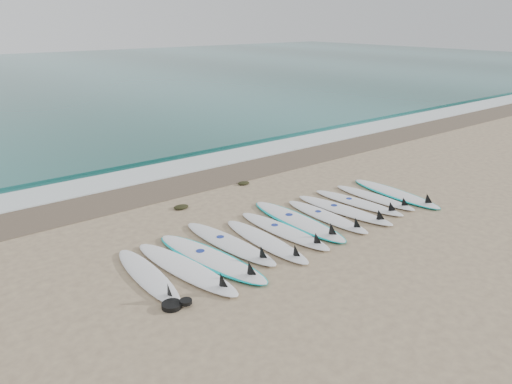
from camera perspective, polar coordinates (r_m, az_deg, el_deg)
ground at (r=10.86m, az=4.25°, el=-4.12°), size 120.00×120.00×0.00m
wet_sand_band at (r=13.94m, az=-7.25°, el=1.20°), size 120.00×1.80×0.01m
foam_band at (r=15.09m, az=-10.05°, el=2.54°), size 120.00×1.40×0.04m
wave_crest at (r=16.37m, az=-12.62°, el=3.81°), size 120.00×1.00×0.10m
surfboard_0 at (r=9.01m, az=-12.15°, el=-9.39°), size 0.67×2.46×0.31m
surfboard_1 at (r=9.12m, az=-7.86°, el=-8.70°), size 0.90×2.85×0.36m
surfboard_2 at (r=9.45m, az=-5.09°, el=-7.55°), size 1.09×2.97×0.37m
surfboard_3 at (r=9.99m, az=-2.88°, el=-5.90°), size 0.73×2.73×0.35m
surfboard_4 at (r=10.08m, az=1.28°, el=-5.66°), size 0.62×2.60×0.33m
surfboard_5 at (r=10.57m, az=3.37°, el=-4.46°), size 0.66×2.63×0.33m
surfboard_6 at (r=11.10m, az=4.90°, el=-3.30°), size 0.80×2.95×0.37m
surfboard_7 at (r=11.40m, az=8.22°, el=-2.80°), size 0.57×2.50×0.32m
surfboard_8 at (r=11.83m, az=10.21°, el=-2.05°), size 0.83×2.71×0.34m
surfboard_9 at (r=12.37m, az=11.78°, el=-1.21°), size 0.81×2.55×0.32m
surfboard_10 at (r=12.82m, az=13.57°, el=-0.63°), size 0.55×2.39×0.30m
surfboard_11 at (r=13.25m, az=15.73°, el=-0.16°), size 0.86×2.78×0.35m
seaweed_near at (r=12.03m, az=-8.55°, el=-1.70°), size 0.37×0.29×0.07m
seaweed_far at (r=13.61m, az=-1.44°, el=1.03°), size 0.35×0.27×0.07m
leash_coil at (r=8.14m, az=-9.25°, el=-12.58°), size 0.46×0.36×0.11m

